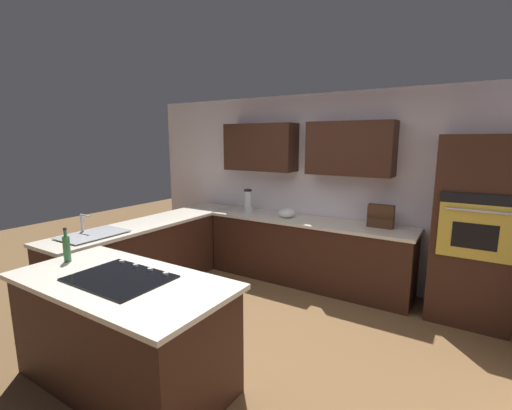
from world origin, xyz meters
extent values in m
plane|color=brown|center=(0.00, 0.00, 0.00)|extent=(14.00, 14.00, 0.00)
cube|color=silver|center=(0.00, -2.10, 1.30)|extent=(6.00, 0.10, 2.60)
cube|color=#381E14|center=(-0.40, -1.88, 1.86)|extent=(1.10, 0.34, 0.68)
cube|color=#381E14|center=(0.95, -1.88, 1.86)|extent=(1.10, 0.34, 0.68)
cube|color=#381E14|center=(0.10, -1.72, 0.43)|extent=(2.80, 0.60, 0.86)
cube|color=silver|center=(0.10, -1.72, 0.88)|extent=(2.84, 0.64, 0.04)
cube|color=#381E14|center=(1.82, -0.55, 0.43)|extent=(0.60, 2.90, 0.86)
cube|color=silver|center=(1.82, -0.55, 0.88)|extent=(0.64, 2.94, 0.04)
cube|color=#381E14|center=(0.48, 1.00, 0.43)|extent=(1.77, 0.84, 0.86)
cube|color=silver|center=(0.48, 1.00, 0.88)|extent=(1.85, 0.92, 0.04)
cube|color=#381E14|center=(-1.85, -1.72, 1.01)|extent=(0.80, 0.60, 2.03)
cube|color=gold|center=(-1.85, -1.41, 1.07)|extent=(0.66, 0.03, 0.56)
cube|color=black|center=(-1.85, -1.39, 1.03)|extent=(0.40, 0.01, 0.26)
cube|color=black|center=(-1.85, -1.41, 1.40)|extent=(0.66, 0.02, 0.11)
cylinder|color=silver|center=(-1.85, -1.37, 1.29)|extent=(0.56, 0.02, 0.02)
cube|color=#515456|center=(1.82, 0.16, 0.91)|extent=(0.40, 0.30, 0.02)
cube|color=#515456|center=(1.82, 0.50, 0.91)|extent=(0.40, 0.30, 0.02)
cube|color=#B7BABF|center=(1.82, 0.33, 0.92)|extent=(0.46, 0.70, 0.01)
cylinder|color=#B7BABF|center=(2.02, 0.33, 1.01)|extent=(0.03, 0.03, 0.22)
cylinder|color=#B7BABF|center=(1.94, 0.33, 1.12)|extent=(0.18, 0.02, 0.02)
cube|color=black|center=(0.48, 1.00, 0.91)|extent=(0.76, 0.56, 0.01)
cylinder|color=#B2B2B7|center=(0.21, 0.77, 0.92)|extent=(0.04, 0.04, 0.02)
cylinder|color=#B2B2B7|center=(0.39, 0.77, 0.92)|extent=(0.04, 0.04, 0.02)
cylinder|color=#B2B2B7|center=(0.57, 0.77, 0.92)|extent=(0.04, 0.04, 0.02)
cylinder|color=#B2B2B7|center=(0.75, 0.77, 0.92)|extent=(0.04, 0.04, 0.02)
cylinder|color=silver|center=(1.05, -1.69, 0.96)|extent=(0.15, 0.15, 0.11)
cylinder|color=silver|center=(1.05, -1.69, 1.12)|extent=(0.11, 0.11, 0.21)
cylinder|color=black|center=(1.05, -1.69, 1.24)|extent=(0.12, 0.12, 0.03)
ellipsoid|color=white|center=(0.40, -1.69, 0.96)|extent=(0.23, 0.23, 0.13)
cube|color=#472B19|center=(-0.85, -1.80, 1.04)|extent=(0.31, 0.10, 0.29)
cube|color=#472B19|center=(-0.85, -1.75, 1.04)|extent=(0.30, 0.02, 0.02)
cylinder|color=#336B38|center=(1.21, 0.98, 1.02)|extent=(0.06, 0.06, 0.23)
cylinder|color=#336B38|center=(1.21, 0.98, 1.16)|extent=(0.03, 0.03, 0.06)
cylinder|color=black|center=(1.21, 0.98, 1.20)|extent=(0.03, 0.03, 0.02)
camera|label=1|loc=(-1.83, 2.65, 1.97)|focal=24.93mm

